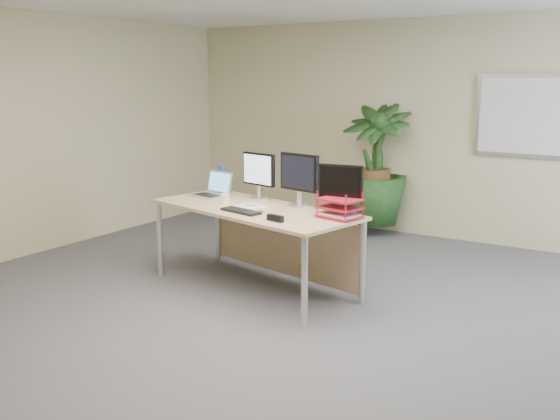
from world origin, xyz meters
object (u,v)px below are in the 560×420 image
Objects in this scene: monitor_left at (259,173)px; monitor_right at (299,176)px; floor_plant at (375,177)px; laptop at (213,190)px; desk at (263,223)px.

monitor_right reaches higher than monitor_left.
floor_plant is 3.27× the size of monitor_left.
floor_plant is 3.74× the size of laptop.
monitor_left is (-0.22, 0.25, 0.43)m from desk.
laptop is at bearing 168.64° from desk.
floor_plant reaches higher than monitor_left.
laptop is (-0.49, -0.11, -0.20)m from monitor_left.
floor_plant is at bearing 88.94° from desk.
monitor_right is at bearing -11.46° from monitor_left.
monitor_right reaches higher than desk.
floor_plant is at bearing 72.05° from laptop.
desk is 0.55m from monitor_left.
monitor_left is 0.54m from laptop.
monitor_left is 0.54m from monitor_right.
laptop reaches higher than desk.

